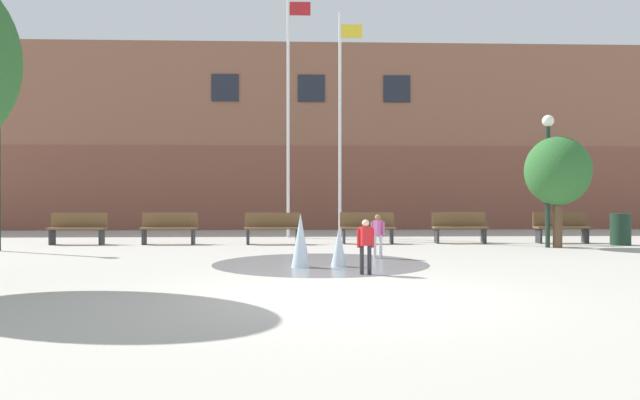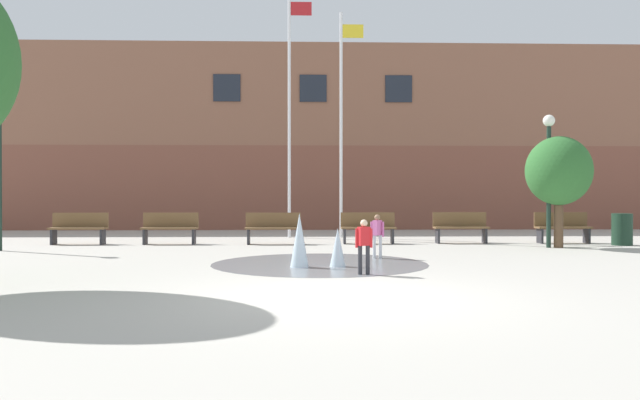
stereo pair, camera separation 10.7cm
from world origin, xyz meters
The scene contains 16 objects.
ground_plane centered at (0.00, 0.00, 0.00)m, with size 100.00×100.00×0.00m, color #B2ADA3.
library_building centered at (0.00, 19.73, 3.84)m, with size 36.00×6.05×7.67m.
splash_fountain centered at (-0.22, 3.84, 0.28)m, with size 4.47×4.47×1.07m.
park_bench_left_of_flagpoles centered at (-6.91, 9.49, 0.48)m, with size 1.60×0.44×0.91m.
park_bench_under_left_flagpole centered at (-4.30, 9.47, 0.48)m, with size 1.60×0.44×0.91m.
park_bench_center centered at (-1.32, 9.38, 0.48)m, with size 1.60×0.44×0.91m.
park_bench_under_right_flagpole centered at (1.46, 9.51, 0.48)m, with size 1.60×0.44×0.91m.
park_bench_near_trashcan centered at (4.22, 9.60, 0.48)m, with size 1.60×0.44×0.91m.
park_bench_far_right centered at (7.24, 9.51, 0.48)m, with size 1.60×0.44×0.91m.
child_with_pink_shirt centered at (0.60, 2.40, 0.58)m, with size 0.31×0.20×0.99m.
child_running centered at (1.20, 5.24, 0.58)m, with size 0.31×0.24×0.99m.
flagpole_left centered at (-0.87, 12.22, 4.39)m, with size 0.80×0.10×8.29m.
flagpole_right centered at (0.88, 12.22, 4.02)m, with size 0.80×0.10×7.55m.
lamp_post_right_lane centered at (6.19, 7.94, 2.37)m, with size 0.32×0.32×3.59m.
trash_can centered at (8.60, 8.68, 0.45)m, with size 0.56×0.56×0.90m, color #193323.
street_tree_near_building centered at (6.45, 7.91, 2.06)m, with size 1.75×1.75×3.01m.
Camera 1 is at (-0.64, -8.68, 1.42)m, focal length 35.00 mm.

